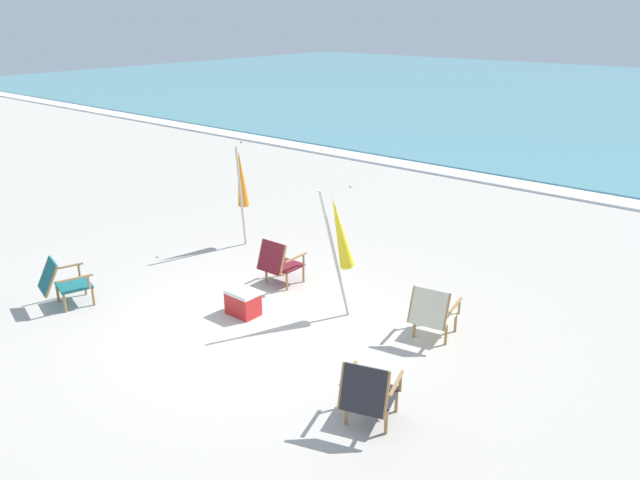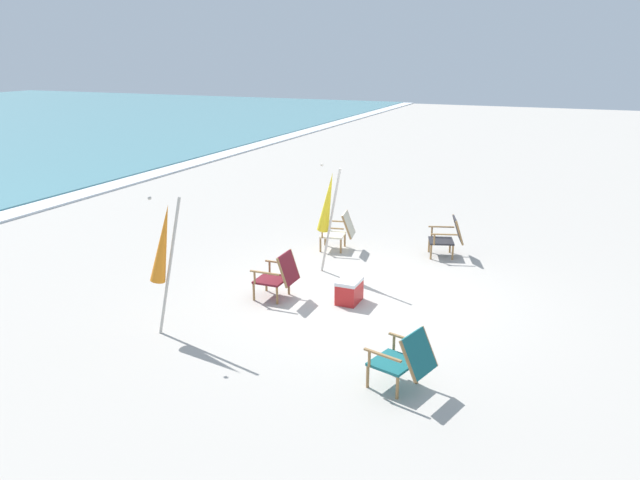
# 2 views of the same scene
# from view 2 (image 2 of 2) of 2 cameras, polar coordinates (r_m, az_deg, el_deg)

# --- Properties ---
(ground_plane) EXTENTS (80.00, 80.00, 0.00)m
(ground_plane) POSITION_cam_2_polar(r_m,az_deg,el_deg) (10.79, 4.01, -5.04)
(ground_plane) COLOR #B2AAA0
(beach_chair_back_right) EXTENTS (0.75, 0.86, 0.79)m
(beach_chair_back_right) POSITION_cam_2_polar(r_m,az_deg,el_deg) (7.82, 7.74, -10.69)
(beach_chair_back_right) COLOR #196066
(beach_chair_back_right) RESTS_ON ground
(beach_chair_back_left) EXTENTS (0.75, 0.81, 0.82)m
(beach_chair_back_left) POSITION_cam_2_polar(r_m,az_deg,el_deg) (12.90, 11.69, 0.38)
(beach_chair_back_left) COLOR #28282D
(beach_chair_back_left) RESTS_ON ground
(beach_chair_front_right) EXTENTS (0.61, 0.68, 0.82)m
(beach_chair_front_right) POSITION_cam_2_polar(r_m,az_deg,el_deg) (10.49, -3.77, -3.17)
(beach_chair_front_right) COLOR maroon
(beach_chair_front_right) RESTS_ON ground
(beach_chair_far_center) EXTENTS (0.69, 0.78, 0.81)m
(beach_chair_far_center) POSITION_cam_2_polar(r_m,az_deg,el_deg) (13.06, 1.84, 0.92)
(beach_chair_far_center) COLOR beige
(beach_chair_far_center) RESTS_ON ground
(umbrella_furled_yellow) EXTENTS (0.41, 0.59, 2.08)m
(umbrella_furled_yellow) POSITION_cam_2_polar(r_m,az_deg,el_deg) (11.42, 0.71, 3.39)
(umbrella_furled_yellow) COLOR #B7B2A8
(umbrella_furled_yellow) RESTS_ON ground
(umbrella_furled_orange) EXTENTS (0.42, 0.51, 2.09)m
(umbrella_furled_orange) POSITION_cam_2_polar(r_m,az_deg,el_deg) (9.19, -14.15, -0.44)
(umbrella_furled_orange) COLOR #B7B2A8
(umbrella_furled_orange) RESTS_ON ground
(cooler_box) EXTENTS (0.49, 0.35, 0.40)m
(cooler_box) POSITION_cam_2_polar(r_m,az_deg,el_deg) (10.42, 2.69, -4.66)
(cooler_box) COLOR red
(cooler_box) RESTS_ON ground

